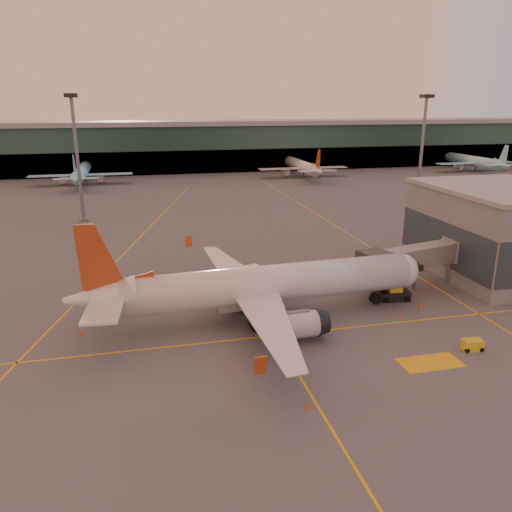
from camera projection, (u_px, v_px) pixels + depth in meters
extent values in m
plane|color=#4C4F54|center=(238.00, 364.00, 47.73)|extent=(600.00, 600.00, 0.00)
cube|color=gold|center=(229.00, 340.00, 52.38)|extent=(80.00, 0.25, 0.01)
cube|color=gold|center=(133.00, 245.00, 87.40)|extent=(31.30, 115.98, 0.01)
cube|color=gold|center=(304.00, 207.00, 119.37)|extent=(0.25, 160.00, 0.01)
cube|color=gold|center=(316.00, 404.00, 41.38)|extent=(0.25, 30.00, 0.01)
cube|color=gold|center=(430.00, 363.00, 47.93)|extent=(6.00, 3.00, 0.01)
cube|color=#19382D|center=(160.00, 149.00, 177.44)|extent=(400.00, 18.00, 16.00)
cube|color=gray|center=(159.00, 123.00, 174.83)|extent=(400.00, 20.00, 1.60)
cube|color=black|center=(162.00, 163.00, 170.71)|extent=(400.00, 1.00, 8.00)
cube|color=slate|center=(499.00, 232.00, 71.84)|extent=(18.00, 22.00, 12.00)
cube|color=#2D3D47|center=(443.00, 243.00, 70.19)|extent=(0.30, 21.60, 6.00)
cube|color=gray|center=(506.00, 189.00, 69.98)|extent=(18.40, 22.40, 0.60)
cylinder|color=slate|center=(78.00, 161.00, 101.06)|extent=(0.70, 0.70, 25.00)
cube|color=black|center=(71.00, 95.00, 97.31)|extent=(2.40, 2.40, 0.80)
cube|color=slate|center=(84.00, 220.00, 104.69)|extent=(1.60, 1.60, 0.50)
cylinder|color=slate|center=(421.00, 155.00, 113.68)|extent=(0.70, 0.70, 25.00)
cube|color=black|center=(427.00, 96.00, 109.92)|extent=(2.40, 2.40, 0.80)
cube|color=slate|center=(416.00, 207.00, 117.30)|extent=(1.60, 1.60, 0.50)
cylinder|color=silver|center=(272.00, 283.00, 56.59)|extent=(33.42, 5.83, 4.27)
sphere|color=silver|center=(401.00, 270.00, 60.93)|extent=(4.18, 4.18, 4.18)
cube|color=black|center=(410.00, 265.00, 61.09)|extent=(2.05, 2.86, 0.75)
cone|color=silver|center=(100.00, 298.00, 51.62)|extent=(7.48, 4.39, 4.06)
cube|color=silver|center=(104.00, 310.00, 48.34)|extent=(4.07, 7.18, 0.21)
cylinder|color=silver|center=(298.00, 325.00, 51.53)|extent=(4.59, 2.98, 2.77)
cylinder|color=black|center=(258.00, 322.00, 54.38)|extent=(1.99, 1.58, 1.92)
cylinder|color=black|center=(258.00, 318.00, 54.21)|extent=(0.38, 0.38, 1.17)
cube|color=silver|center=(104.00, 284.00, 55.05)|extent=(4.67, 7.41, 0.21)
cylinder|color=silver|center=(262.00, 283.00, 63.46)|extent=(4.59, 2.98, 2.77)
cylinder|color=black|center=(245.00, 304.00, 59.48)|extent=(1.99, 1.58, 1.92)
cylinder|color=black|center=(245.00, 299.00, 59.31)|extent=(0.38, 0.38, 1.17)
cube|color=slate|center=(261.00, 296.00, 56.68)|extent=(10.69, 3.91, 1.71)
cylinder|color=black|center=(375.00, 298.00, 61.06)|extent=(1.38, 0.92, 1.34)
cube|color=slate|center=(417.00, 257.00, 65.37)|extent=(15.12, 6.20, 2.70)
cube|color=#2D3035|center=(374.00, 263.00, 62.75)|extent=(4.13, 4.13, 3.00)
cube|color=#2D3035|center=(380.00, 285.00, 64.91)|extent=(1.60, 2.40, 2.40)
cylinder|color=black|center=(383.00, 294.00, 64.12)|extent=(0.80, 0.40, 0.80)
cylinder|color=black|center=(375.00, 288.00, 66.17)|extent=(0.80, 0.40, 0.80)
cylinder|color=slate|center=(415.00, 278.00, 66.24)|extent=(0.50, 0.50, 3.27)
cylinder|color=slate|center=(457.00, 249.00, 68.66)|extent=(4.40, 4.40, 3.00)
cylinder|color=slate|center=(455.00, 269.00, 69.53)|extent=(2.40, 2.40, 3.27)
cube|color=#C4461C|center=(243.00, 298.00, 61.57)|extent=(3.81, 3.29, 1.51)
cube|color=silver|center=(241.00, 281.00, 60.72)|extent=(6.34, 4.18, 2.82)
cylinder|color=black|center=(235.00, 307.00, 59.77)|extent=(0.97, 0.61, 0.91)
cylinder|color=black|center=(260.00, 301.00, 61.55)|extent=(0.97, 0.61, 0.91)
cube|color=yellow|center=(472.00, 345.00, 50.22)|extent=(2.00, 1.31, 1.14)
cylinder|color=black|center=(467.00, 350.00, 49.77)|extent=(0.49, 0.28, 0.47)
cylinder|color=black|center=(481.00, 349.00, 49.97)|extent=(0.49, 0.28, 0.47)
cube|color=black|center=(393.00, 295.00, 63.04)|extent=(4.07, 2.45, 1.25)
cube|color=yellow|center=(394.00, 289.00, 62.78)|extent=(1.78, 1.98, 1.02)
cylinder|color=black|center=(385.00, 300.00, 62.08)|extent=(0.83, 0.43, 0.80)
cylinder|color=black|center=(406.00, 299.00, 62.40)|extent=(0.83, 0.43, 0.80)
cone|color=#F23F0C|center=(421.00, 305.00, 60.86)|extent=(0.44, 0.44, 0.57)
cube|color=#F23F0C|center=(421.00, 307.00, 60.94)|extent=(0.38, 0.38, 0.03)
cone|color=#F23F0C|center=(81.00, 333.00, 53.33)|extent=(0.46, 0.46, 0.58)
cube|color=#F23F0C|center=(81.00, 336.00, 53.41)|extent=(0.39, 0.39, 0.03)
cone|color=#F23F0C|center=(308.00, 405.00, 40.84)|extent=(0.40, 0.40, 0.51)
cube|color=#F23F0C|center=(308.00, 407.00, 40.91)|extent=(0.34, 0.34, 0.03)
cone|color=#F23F0C|center=(228.00, 272.00, 72.49)|extent=(0.44, 0.44, 0.56)
cube|color=#F23F0C|center=(228.00, 274.00, 72.57)|extent=(0.38, 0.38, 0.03)
cone|color=#F23F0C|center=(400.00, 314.00, 58.20)|extent=(0.38, 0.38, 0.48)
cube|color=#F23F0C|center=(400.00, 316.00, 58.26)|extent=(0.33, 0.33, 0.03)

